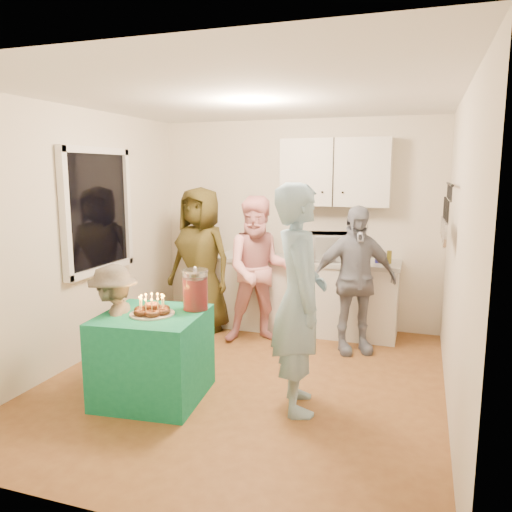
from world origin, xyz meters
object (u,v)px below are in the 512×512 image
(party_table, at_px, (153,356))
(woman_back_left, at_px, (201,260))
(counter, at_px, (306,297))
(man_birthday, at_px, (299,299))
(woman_back_right, at_px, (354,280))
(microwave, at_px, (325,246))
(child_near_left, at_px, (115,330))
(punch_jar, at_px, (195,291))
(woman_back_center, at_px, (260,270))

(party_table, relative_size, woman_back_left, 0.48)
(counter, distance_m, woman_back_left, 1.37)
(man_birthday, relative_size, woman_back_right, 1.17)
(microwave, height_order, man_birthday, man_birthday)
(counter, height_order, child_near_left, child_near_left)
(woman_back_left, bearing_deg, counter, 31.64)
(child_near_left, bearing_deg, woman_back_left, 164.24)
(party_table, bearing_deg, man_birthday, 10.19)
(counter, distance_m, woman_back_right, 0.94)
(party_table, xyz_separation_m, man_birthday, (1.24, 0.22, 0.56))
(man_birthday, bearing_deg, counter, -9.15)
(punch_jar, height_order, woman_back_right, woman_back_right)
(punch_jar, relative_size, woman_back_right, 0.21)
(punch_jar, height_order, child_near_left, child_near_left)
(counter, xyz_separation_m, party_table, (-0.84, -2.26, -0.05))
(counter, bearing_deg, microwave, 0.00)
(counter, xyz_separation_m, woman_back_left, (-1.23, -0.41, 0.46))
(woman_back_left, height_order, woman_back_center, woman_back_left)
(party_table, bearing_deg, punch_jar, 39.31)
(woman_back_left, distance_m, woman_back_center, 0.83)
(woman_back_right, bearing_deg, woman_back_left, 149.36)
(man_birthday, height_order, woman_back_left, man_birthday)
(counter, relative_size, man_birthday, 1.17)
(woman_back_left, relative_size, woman_back_right, 1.10)
(woman_back_center, bearing_deg, woman_back_left, 146.18)
(counter, relative_size, party_table, 2.59)
(counter, xyz_separation_m, child_near_left, (-1.20, -2.30, 0.16))
(woman_back_center, bearing_deg, man_birthday, -83.35)
(punch_jar, height_order, woman_back_left, woman_back_left)
(microwave, relative_size, woman_back_center, 0.34)
(woman_back_left, bearing_deg, man_birthday, -31.76)
(party_table, bearing_deg, woman_back_left, 101.87)
(punch_jar, bearing_deg, microwave, 69.13)
(party_table, distance_m, woman_back_right, 2.30)
(punch_jar, bearing_deg, man_birthday, -1.35)
(counter, bearing_deg, punch_jar, -105.01)
(counter, distance_m, woman_back_center, 0.82)
(woman_back_right, bearing_deg, party_table, -157.38)
(woman_back_right, bearing_deg, punch_jar, -155.46)
(woman_back_left, bearing_deg, punch_jar, -53.61)
(punch_jar, xyz_separation_m, child_near_left, (-0.66, -0.28, -0.34))
(party_table, bearing_deg, woman_back_right, 48.66)
(punch_jar, relative_size, woman_back_center, 0.20)
(woman_back_center, bearing_deg, child_near_left, -136.90)
(punch_jar, bearing_deg, counter, 74.99)
(microwave, height_order, party_table, microwave)
(party_table, xyz_separation_m, woman_back_left, (-0.39, 1.85, 0.51))
(punch_jar, bearing_deg, woman_back_right, 50.58)
(microwave, distance_m, woman_back_center, 0.89)
(party_table, relative_size, man_birthday, 0.45)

